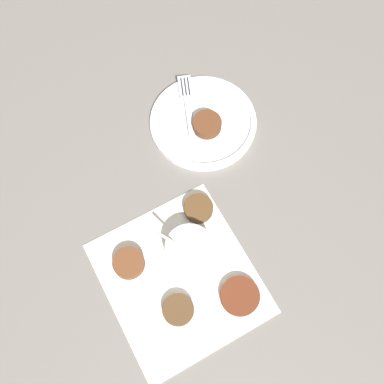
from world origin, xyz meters
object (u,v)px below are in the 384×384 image
(serving_plate, at_px, (203,121))
(fork, at_px, (187,99))
(fritter_on_plate, at_px, (207,125))
(sauce_bowl, at_px, (189,250))

(serving_plate, xyz_separation_m, fork, (0.06, 0.01, 0.01))
(serving_plate, height_order, fritter_on_plate, fritter_on_plate)
(sauce_bowl, height_order, fritter_on_plate, sauce_bowl)
(sauce_bowl, bearing_deg, fork, -21.29)
(sauce_bowl, relative_size, serving_plate, 0.43)
(fritter_on_plate, distance_m, fork, 0.08)
(sauce_bowl, xyz_separation_m, serving_plate, (0.25, -0.13, -0.02))
(serving_plate, distance_m, fork, 0.06)
(sauce_bowl, xyz_separation_m, fork, (0.31, -0.12, -0.00))
(fork, bearing_deg, serving_plate, -167.06)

